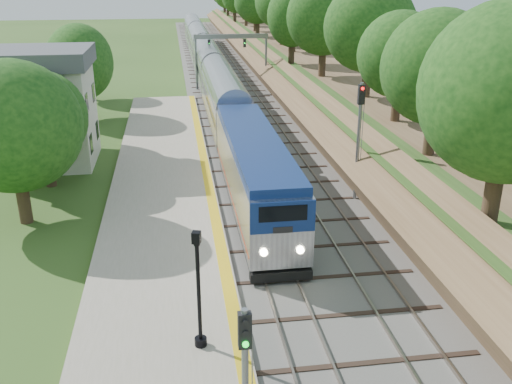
{
  "coord_description": "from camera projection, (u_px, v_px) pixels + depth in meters",
  "views": [
    {
      "loc": [
        -4.23,
        -10.57,
        12.89
      ],
      "look_at": [
        -0.5,
        15.01,
        2.8
      ],
      "focal_mm": 40.0,
      "sensor_mm": 36.0,
      "label": 1
    }
  ],
  "objects": [
    {
      "name": "signal_platform",
      "position": [
        245.0,
        384.0,
        13.56
      ],
      "size": [
        0.32,
        0.25,
        5.4
      ],
      "color": "slate",
      "rests_on": "platform"
    },
    {
      "name": "train",
      "position": [
        209.0,
        69.0,
        66.46
      ],
      "size": [
        2.82,
        93.86,
        4.14
      ],
      "color": "black",
      "rests_on": "trackbed"
    },
    {
      "name": "trees_behind_platform",
      "position": [
        47.0,
        135.0,
        30.9
      ],
      "size": [
        7.82,
        53.32,
        7.21
      ],
      "color": "#332316",
      "rests_on": "ground"
    },
    {
      "name": "signal_gantry",
      "position": [
        231.0,
        47.0,
        64.27
      ],
      "size": [
        8.4,
        0.38,
        6.2
      ],
      "color": "slate",
      "rests_on": "ground"
    },
    {
      "name": "yellow_stripe",
      "position": [
        218.0,
        231.0,
        29.29
      ],
      "size": [
        0.55,
        68.0,
        0.01
      ],
      "primitive_type": "cube",
      "color": "gold",
      "rests_on": "platform"
    },
    {
      "name": "trackbed",
      "position": [
        224.0,
        81.0,
        70.55
      ],
      "size": [
        9.5,
        170.0,
        0.28
      ],
      "color": "#4C4944",
      "rests_on": "ground"
    },
    {
      "name": "station_building",
      "position": [
        31.0,
        107.0,
        39.29
      ],
      "size": [
        8.6,
        6.6,
        8.0
      ],
      "color": "silver",
      "rests_on": "ground"
    },
    {
      "name": "embankment",
      "position": [
        290.0,
        64.0,
        70.99
      ],
      "size": [
        10.64,
        170.0,
        11.7
      ],
      "color": "brown",
      "rests_on": "ground"
    },
    {
      "name": "platform",
      "position": [
        162.0,
        238.0,
        28.98
      ],
      "size": [
        6.4,
        68.0,
        0.38
      ],
      "primitive_type": "cube",
      "color": "gray",
      "rests_on": "ground"
    },
    {
      "name": "signal_farside",
      "position": [
        359.0,
        130.0,
        32.65
      ],
      "size": [
        0.38,
        0.3,
        6.94
      ],
      "color": "slate",
      "rests_on": "ground"
    },
    {
      "name": "lamppost_far",
      "position": [
        199.0,
        297.0,
        19.65
      ],
      "size": [
        0.44,
        0.44,
        4.47
      ],
      "color": "black",
      "rests_on": "platform"
    }
  ]
}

